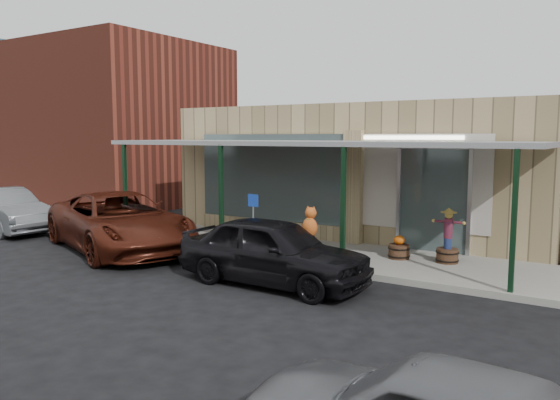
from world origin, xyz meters
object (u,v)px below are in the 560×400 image
Objects in this scene: barrel_scarecrow at (448,244)px; handicap_sign at (253,215)px; car_maroon at (120,222)px; parked_sedan at (273,251)px; car_grey at (4,210)px; barrel_pumpkin at (399,250)px.

handicap_sign is at bearing -159.24° from barrel_scarecrow.
handicap_sign is at bearing -51.13° from car_maroon.
handicap_sign reaches higher than parked_sedan.
handicap_sign is 9.59m from car_grey.
barrel_pumpkin is (-1.17, -0.18, -0.24)m from barrel_scarecrow.
parked_sedan is at bearing -127.70° from barrel_scarecrow.
handicap_sign reaches higher than car_grey.
handicap_sign is 2.63m from parked_sedan.
barrel_scarecrow is 0.31× the size of parked_sedan.
parked_sedan reaches higher than car_grey.
barrel_pumpkin is 0.40× the size of handicap_sign.
handicap_sign is (-4.66, -1.63, 0.55)m from barrel_scarecrow.
barrel_scarecrow is 0.23× the size of car_maroon.
barrel_scarecrow is 4.97m from handicap_sign.
parked_sedan reaches higher than car_maroon.
barrel_scarecrow is at bearing 8.79° from barrel_pumpkin.
car_maroon reaches higher than car_grey.
barrel_scarecrow is 14.45m from car_grey.
barrel_pumpkin is 3.87m from handicap_sign.
handicap_sign reaches higher than car_maroon.
car_maroon is 5.70m from car_grey.
barrel_pumpkin is at bearing -26.01° from parked_sedan.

